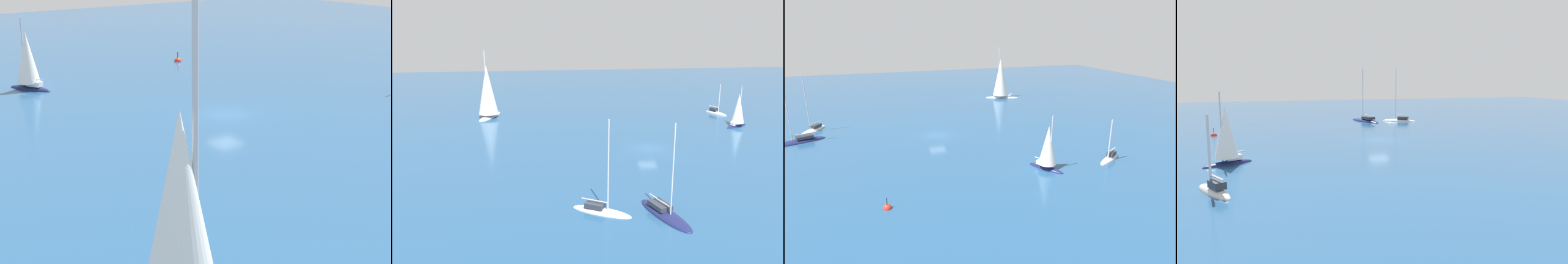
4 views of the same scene
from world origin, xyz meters
TOP-DOWN VIEW (x-y plane):
  - ground_plane at (0.00, 0.00)m, footprint 163.59×163.59m
  - ketch at (-17.48, -9.90)m, footprint 4.68×3.22m
  - channel_buoy at (-20.79, 9.26)m, footprint 0.86×0.86m

SIDE VIEW (x-z plane):
  - ground_plane at x=0.00m, z-range 0.00..0.00m
  - channel_buoy at x=-20.79m, z-range -0.76..0.77m
  - ketch at x=-17.48m, z-range -0.98..6.16m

